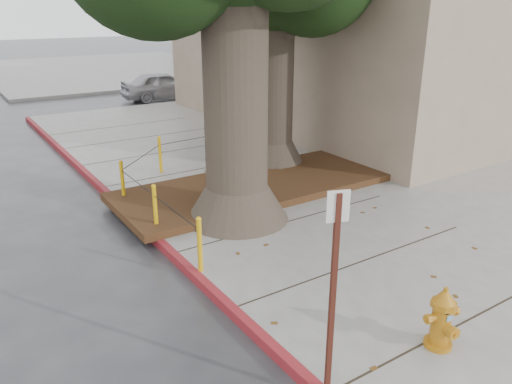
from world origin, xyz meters
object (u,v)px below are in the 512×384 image
car_silver (163,85)px  car_red (217,75)px  fire_hydrant (442,318)px  signpost (333,284)px

car_silver → car_red: car_red is taller
car_red → fire_hydrant: bearing=154.2°
fire_hydrant → signpost: size_ratio=0.35×
fire_hydrant → signpost: 1.91m
car_silver → car_red: 4.32m
car_silver → car_red: size_ratio=0.96×
car_silver → fire_hydrant: bearing=169.8°
signpost → car_silver: size_ratio=0.62×
fire_hydrant → car_silver: size_ratio=0.22×
signpost → car_red: 23.15m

